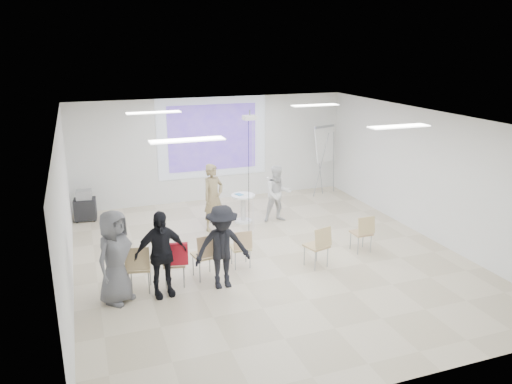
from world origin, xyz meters
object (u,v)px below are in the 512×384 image
object	(u,v)px
chair_far_left	(138,265)
audience_left	(160,248)
audience_mid	(222,242)
chair_right_far	(363,231)
player_right	(278,191)
av_cart	(85,206)
chair_left_inner	(206,252)
chair_right_inner	(319,243)
pedestal_table	(243,207)
player_left	(213,193)
laptop	(204,253)
chair_center	(241,246)
chair_left_mid	(174,261)
audience_outer	(115,252)
flipchart_easel	(325,144)

from	to	relation	value
chair_far_left	audience_left	world-z (taller)	audience_left
audience_mid	chair_right_far	bearing A→B (deg)	9.87
player_right	av_cart	xyz separation A→B (m)	(-4.70, 1.77, -0.44)
chair_right_far	audience_left	world-z (taller)	audience_left
chair_left_inner	chair_right_inner	xyz separation A→B (m)	(2.30, -0.28, -0.03)
chair_left_inner	player_right	bearing A→B (deg)	37.25
pedestal_table	av_cart	world-z (taller)	av_cart
player_right	chair_far_left	distance (m)	4.75
player_left	chair_right_far	bearing A→B (deg)	-69.89
player_left	laptop	xyz separation A→B (m)	(-0.86, -2.46, -0.44)
audience_left	player_right	bearing A→B (deg)	33.29
chair_far_left	audience_mid	xyz separation A→B (m)	(1.52, -0.30, 0.36)
chair_left_inner	chair_center	size ratio (longest dim) A/B	1.14
player_right	chair_center	size ratio (longest dim) A/B	1.99
chair_left_mid	chair_right_inner	world-z (taller)	chair_right_inner
chair_right_inner	chair_far_left	bearing A→B (deg)	162.65
chair_left_mid	laptop	distance (m)	0.66
chair_left_mid	audience_outer	xyz separation A→B (m)	(-1.07, -0.22, 0.43)
audience_left	flipchart_easel	bearing A→B (deg)	32.39
audience_mid	flipchart_easel	bearing A→B (deg)	47.22
player_right	chair_right_inner	size ratio (longest dim) A/B	1.83
audience_mid	av_cart	world-z (taller)	audience_mid
chair_center	flipchart_easel	distance (m)	5.81
audience_mid	audience_outer	size ratio (longest dim) A/B	0.96
chair_left_mid	flipchart_easel	distance (m)	7.10
chair_right_far	audience_left	distance (m)	4.54
pedestal_table	laptop	bearing A→B (deg)	-122.05
audience_left	audience_outer	size ratio (longest dim) A/B	0.97
av_cart	audience_left	bearing A→B (deg)	-70.19
chair_left_mid	chair_right_inner	distance (m)	2.95
player_right	chair_right_inner	distance (m)	2.91
player_left	chair_left_mid	size ratio (longest dim) A/B	2.14
audience_left	chair_far_left	bearing A→B (deg)	139.90
player_right	flipchart_easel	world-z (taller)	flipchart_easel
player_right	chair_right_far	world-z (taller)	player_right
chair_left_inner	audience_left	distance (m)	1.07
audience_left	pedestal_table	bearing A→B (deg)	43.54
chair_far_left	laptop	distance (m)	1.32
player_right	chair_right_far	distance (m)	2.72
laptop	av_cart	size ratio (longest dim) A/B	0.42
player_right	laptop	size ratio (longest dim) A/B	4.75
chair_right_far	flipchart_easel	bearing A→B (deg)	73.88
chair_far_left	av_cart	xyz separation A→B (m)	(-0.82, 4.50, -0.18)
chair_left_inner	av_cart	size ratio (longest dim) A/B	1.15
chair_left_inner	chair_center	bearing A→B (deg)	8.93
player_right	audience_outer	bearing A→B (deg)	-139.71
player_right	laptop	xyz separation A→B (m)	(-2.58, -2.51, -0.31)
chair_center	audience_left	distance (m)	1.89
chair_left_mid	audience_mid	distance (m)	0.99
audience_left	audience_outer	world-z (taller)	audience_outer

